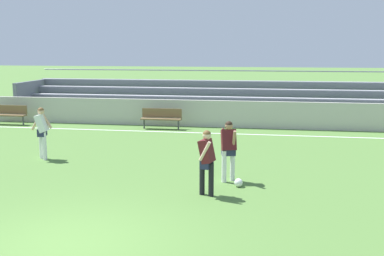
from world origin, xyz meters
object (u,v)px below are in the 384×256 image
object	(u,v)px
bench_centre_sideline	(161,117)
player_dark_on_ball	(207,157)
bleacher_stand	(223,99)
player_dark_wide_left	(229,146)
player_white_wide_right	(42,128)
bench_near_wall_gap	(8,113)
soccer_ball	(238,183)

from	to	relation	value
bench_centre_sideline	player_dark_on_ball	world-z (taller)	player_dark_on_ball
bleacher_stand	player_dark_wide_left	size ratio (longest dim) A/B	12.76
player_dark_wide_left	player_white_wide_right	xyz separation A→B (m)	(-6.12, 1.54, 0.03)
bench_centre_sideline	player_white_wide_right	world-z (taller)	player_white_wide_right
bench_near_wall_gap	player_dark_wide_left	bearing A→B (deg)	-34.85
bench_near_wall_gap	soccer_ball	bearing A→B (deg)	-35.67
bleacher_stand	bench_near_wall_gap	bearing A→B (deg)	-160.67
bleacher_stand	bench_centre_sideline	distance (m)	4.21
bleacher_stand	player_white_wide_right	bearing A→B (deg)	-117.17
bleacher_stand	bench_centre_sideline	world-z (taller)	bleacher_stand
bench_near_wall_gap	soccer_ball	size ratio (longest dim) A/B	8.18
bench_near_wall_gap	player_dark_on_ball	bearing A→B (deg)	-40.20
bleacher_stand	player_white_wide_right	xyz separation A→B (m)	(-4.90, -9.55, 0.02)
bench_centre_sideline	soccer_ball	size ratio (longest dim) A/B	8.18
bleacher_stand	player_dark_on_ball	bearing A→B (deg)	-86.30
player_dark_on_ball	player_white_wide_right	size ratio (longest dim) A/B	0.96
bench_near_wall_gap	player_dark_on_ball	world-z (taller)	player_dark_on_ball
player_dark_on_ball	player_dark_wide_left	bearing A→B (deg)	71.81
player_dark_on_ball	soccer_ball	bearing A→B (deg)	48.51
bleacher_stand	bench_near_wall_gap	distance (m)	10.37
bench_near_wall_gap	bench_centre_sideline	bearing A→B (deg)	0.00
bench_centre_sideline	bench_near_wall_gap	size ratio (longest dim) A/B	1.00
player_dark_wide_left	player_dark_on_ball	bearing A→B (deg)	-108.19
bleacher_stand	player_white_wide_right	world-z (taller)	bleacher_stand
bench_centre_sideline	soccer_ball	bearing A→B (deg)	-64.16
bench_centre_sideline	bench_near_wall_gap	xyz separation A→B (m)	(-7.38, 0.00, 0.00)
soccer_ball	player_white_wide_right	bearing A→B (deg)	162.78
bench_near_wall_gap	player_dark_wide_left	distance (m)	13.41
player_white_wide_right	soccer_ball	world-z (taller)	player_white_wide_right
bench_near_wall_gap	player_white_wide_right	size ratio (longest dim) A/B	1.07
bench_centre_sideline	player_white_wide_right	bearing A→B (deg)	-112.21
bleacher_stand	bench_near_wall_gap	xyz separation A→B (m)	(-9.78, -3.43, -0.44)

